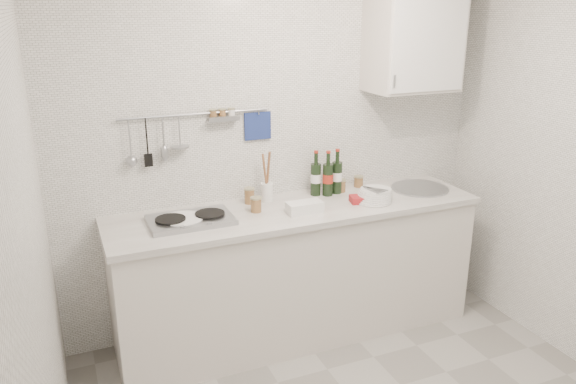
% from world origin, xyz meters
% --- Properties ---
extents(back_wall, '(3.00, 0.02, 2.50)m').
position_xyz_m(back_wall, '(0.00, 1.40, 1.25)').
color(back_wall, silver).
rests_on(back_wall, floor).
extents(wall_left, '(0.02, 2.80, 2.50)m').
position_xyz_m(wall_left, '(-1.50, 0.00, 1.25)').
color(wall_left, silver).
rests_on(wall_left, floor).
extents(counter, '(2.44, 0.64, 0.96)m').
position_xyz_m(counter, '(0.01, 1.10, 0.43)').
color(counter, beige).
rests_on(counter, floor).
extents(wall_rail, '(0.98, 0.09, 0.34)m').
position_xyz_m(wall_rail, '(-0.60, 1.37, 1.43)').
color(wall_rail, '#93969B').
rests_on(wall_rail, back_wall).
extents(wall_cabinet, '(0.60, 0.38, 0.70)m').
position_xyz_m(wall_cabinet, '(0.90, 1.22, 1.95)').
color(wall_cabinet, beige).
rests_on(wall_cabinet, back_wall).
extents(plate_stack_hob, '(0.27, 0.27, 0.03)m').
position_xyz_m(plate_stack_hob, '(-0.75, 1.10, 0.94)').
color(plate_stack_hob, '#5368BC').
rests_on(plate_stack_hob, counter).
extents(plate_stack_sink, '(0.26, 0.25, 0.09)m').
position_xyz_m(plate_stack_sink, '(0.52, 1.01, 0.96)').
color(plate_stack_sink, white).
rests_on(plate_stack_sink, counter).
extents(wine_bottles, '(0.23, 0.11, 0.31)m').
position_xyz_m(wine_bottles, '(0.29, 1.25, 1.07)').
color(wine_bottles, black).
rests_on(wine_bottles, counter).
extents(butter_dish, '(0.23, 0.12, 0.07)m').
position_xyz_m(butter_dish, '(0.00, 0.99, 0.95)').
color(butter_dish, white).
rests_on(butter_dish, counter).
extents(strawberry_punnet, '(0.13, 0.13, 0.04)m').
position_xyz_m(strawberry_punnet, '(0.41, 1.02, 0.94)').
color(strawberry_punnet, '#A31229').
rests_on(strawberry_punnet, counter).
extents(utensil_crock, '(0.08, 0.08, 0.34)m').
position_xyz_m(utensil_crock, '(-0.14, 1.28, 1.00)').
color(utensil_crock, white).
rests_on(utensil_crock, counter).
extents(jar_a, '(0.07, 0.07, 0.11)m').
position_xyz_m(jar_a, '(-0.26, 1.28, 0.97)').
color(jar_a, brown).
rests_on(jar_a, counter).
extents(jar_b, '(0.07, 0.07, 0.08)m').
position_xyz_m(jar_b, '(0.58, 1.32, 0.96)').
color(jar_b, brown).
rests_on(jar_b, counter).
extents(jar_c, '(0.07, 0.07, 0.09)m').
position_xyz_m(jar_c, '(0.41, 1.27, 0.97)').
color(jar_c, brown).
rests_on(jar_c, counter).
extents(jar_d, '(0.07, 0.07, 0.10)m').
position_xyz_m(jar_d, '(-0.28, 1.12, 0.97)').
color(jar_d, brown).
rests_on(jar_d, counter).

